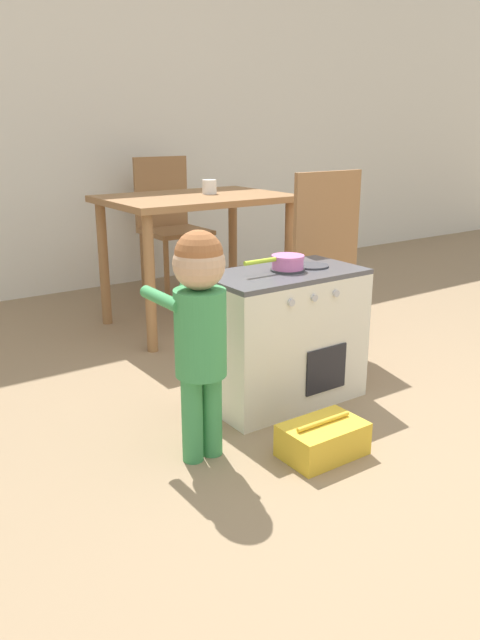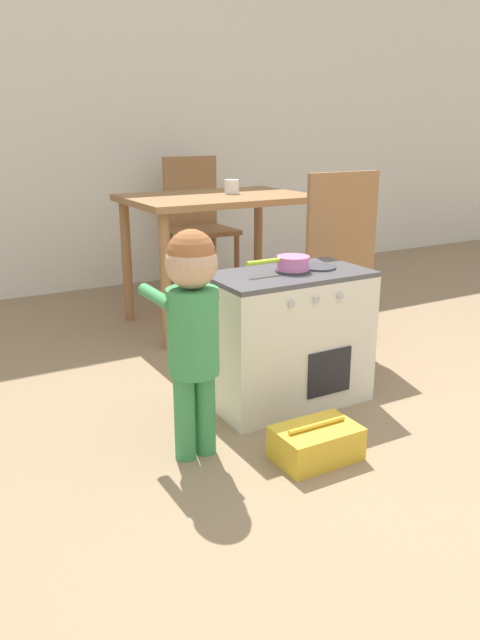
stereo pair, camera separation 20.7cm
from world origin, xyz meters
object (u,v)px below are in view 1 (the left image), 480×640
toy_basket (323,439)px  dining_table (196,216)px  cup_on_table (209,187)px  child_figure (199,316)px  toy_pot (287,261)px  dining_chair_near (310,258)px  dining_chair_far (170,222)px  play_kitchen (283,337)px

toy_basket → dining_table: dining_table is taller
dining_table → cup_on_table: cup_on_table is taller
child_figure → dining_table: size_ratio=0.79×
toy_pot → child_figure: (-0.55, -0.22, -0.08)m
toy_basket → toy_pot: bearing=67.3°
child_figure → dining_chair_near: (1.03, 0.63, -0.03)m
dining_table → dining_chair_far: dining_chair_far is taller
dining_chair_near → cup_on_table: size_ratio=11.18×
dining_chair_far → toy_pot: bearing=75.3°
toy_pot → dining_chair_near: dining_chair_near is taller
play_kitchen → toy_basket: bearing=-111.6°
cup_on_table → toy_pot: bearing=-107.4°
dining_chair_far → play_kitchen: bearing=75.0°
toy_pot → toy_basket: (-0.19, -0.46, -0.54)m
toy_basket → dining_chair_far: bearing=73.7°
toy_pot → dining_chair_far: bearing=75.3°
dining_table → dining_chair_near: dining_chair_near is taller
dining_chair_far → cup_on_table: bearing=79.7°
toy_pot → dining_chair_near: bearing=40.1°
play_kitchen → dining_chair_far: (0.50, 1.88, 0.21)m
play_kitchen → dining_chair_near: bearing=39.5°
cup_on_table → dining_table: bearing=-169.8°
toy_pot → cup_on_table: 1.23m
play_kitchen → cup_on_table: 1.32m
child_figure → dining_chair_far: size_ratio=0.88×
dining_chair_near → dining_chair_far: same height
toy_basket → cup_on_table: bearing=71.1°
dining_table → cup_on_table: 0.19m
toy_pot → dining_table: dining_table is taller
play_kitchen → child_figure: child_figure is taller
child_figure → dining_chair_near: bearing=31.3°
child_figure → play_kitchen: bearing=22.3°
toy_basket → dining_chair_far: size_ratio=0.32×
child_figure → dining_chair_far: (1.04, 2.10, -0.03)m
toy_pot → cup_on_table: size_ratio=3.41×
toy_basket → dining_chair_near: size_ratio=0.32×
child_figure → dining_chair_far: 2.35m
play_kitchen → child_figure: 0.63m
dining_chair_near → play_kitchen: bearing=-140.5°
child_figure → toy_basket: size_ratio=2.76×
play_kitchen → cup_on_table: cup_on_table is taller
child_figure → toy_pot: bearing=22.0°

